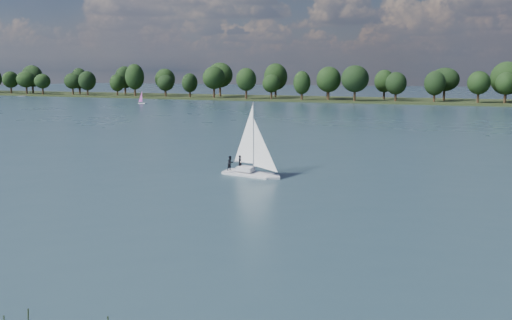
% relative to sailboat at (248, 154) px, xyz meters
% --- Properties ---
extents(ground, '(700.00, 700.00, 0.00)m').
position_rel_sailboat_xyz_m(ground, '(-8.62, 63.88, -2.59)').
color(ground, '#233342').
rests_on(ground, ground).
extents(far_shore, '(660.00, 40.00, 1.50)m').
position_rel_sailboat_xyz_m(far_shore, '(-8.62, 175.88, -2.59)').
color(far_shore, black).
rests_on(far_shore, ground).
extents(sailboat, '(7.31, 3.29, 9.29)m').
position_rel_sailboat_xyz_m(sailboat, '(0.00, 0.00, 0.00)').
color(sailboat, silver).
rests_on(sailboat, ground).
extents(dinghy_pink, '(3.23, 1.29, 5.14)m').
position_rel_sailboat_xyz_m(dinghy_pink, '(-97.71, 123.68, -1.38)').
color(dinghy_pink, silver).
rests_on(dinghy_pink, ground).
extents(pontoon, '(4.33, 2.79, 0.50)m').
position_rel_sailboat_xyz_m(pontoon, '(-186.71, 153.28, -2.59)').
color(pontoon, '#5C5F61').
rests_on(pontoon, ground).
extents(treeline, '(562.25, 74.31, 18.04)m').
position_rel_sailboat_xyz_m(treeline, '(-14.47, 172.86, 5.42)').
color(treeline, black).
rests_on(treeline, ground).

